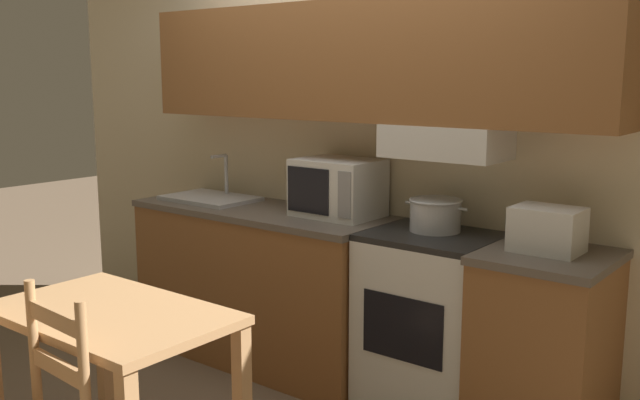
% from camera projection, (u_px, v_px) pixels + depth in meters
% --- Properties ---
extents(ground_plane, '(16.00, 16.00, 0.00)m').
position_uv_depth(ground_plane, '(370.00, 367.00, 4.10)').
color(ground_plane, brown).
extents(wall_back, '(5.13, 0.38, 2.55)m').
position_uv_depth(wall_back, '(369.00, 110.00, 3.79)').
color(wall_back, beige).
rests_on(wall_back, ground_plane).
extents(lower_counter_main, '(1.59, 0.59, 0.91)m').
position_uv_depth(lower_counter_main, '(262.00, 284.00, 4.15)').
color(lower_counter_main, brown).
rests_on(lower_counter_main, ground_plane).
extents(lower_counter_right_stub, '(0.54, 0.59, 0.91)m').
position_uv_depth(lower_counter_right_stub, '(544.00, 353.00, 3.13)').
color(lower_counter_right_stub, brown).
rests_on(lower_counter_right_stub, ground_plane).
extents(stove_range, '(0.61, 0.53, 0.91)m').
position_uv_depth(stove_range, '(430.00, 324.00, 3.50)').
color(stove_range, silver).
rests_on(stove_range, ground_plane).
extents(cooking_pot, '(0.34, 0.26, 0.16)m').
position_uv_depth(cooking_pot, '(435.00, 214.00, 3.47)').
color(cooking_pot, '#B7BABF').
rests_on(cooking_pot, stove_range).
extents(microwave, '(0.44, 0.34, 0.31)m').
position_uv_depth(microwave, '(338.00, 188.00, 3.82)').
color(microwave, silver).
rests_on(microwave, lower_counter_main).
extents(toaster, '(0.30, 0.22, 0.19)m').
position_uv_depth(toaster, '(547.00, 229.00, 3.06)').
color(toaster, silver).
rests_on(toaster, lower_counter_right_stub).
extents(sink_basin, '(0.55, 0.37, 0.27)m').
position_uv_depth(sink_basin, '(210.00, 197.00, 4.33)').
color(sink_basin, '#B7BABF').
rests_on(sink_basin, lower_counter_main).
extents(dining_table, '(0.97, 0.61, 0.76)m').
position_uv_depth(dining_table, '(112.00, 342.00, 2.79)').
color(dining_table, tan).
rests_on(dining_table, ground_plane).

